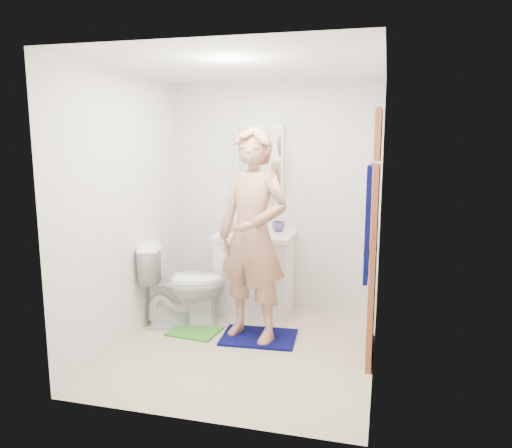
{
  "coord_description": "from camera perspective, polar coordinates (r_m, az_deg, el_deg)",
  "views": [
    {
      "loc": [
        1.13,
        -4.0,
        1.85
      ],
      "look_at": [
        0.03,
        0.25,
        1.07
      ],
      "focal_mm": 35.0,
      "sensor_mm": 36.0,
      "label": 1
    }
  ],
  "objects": [
    {
      "name": "floor",
      "position": [
        4.55,
        -1.17,
        -13.98
      ],
      "size": [
        2.2,
        2.4,
        0.02
      ],
      "primitive_type": "cube",
      "color": "beige",
      "rests_on": "ground"
    },
    {
      "name": "ceiling",
      "position": [
        4.2,
        -1.3,
        17.8
      ],
      "size": [
        2.2,
        2.4,
        0.02
      ],
      "primitive_type": "cube",
      "color": "white",
      "rests_on": "ground"
    },
    {
      "name": "wall_back",
      "position": [
        5.37,
        2.28,
        3.16
      ],
      "size": [
        2.2,
        0.02,
        2.4
      ],
      "primitive_type": "cube",
      "color": "silver",
      "rests_on": "ground"
    },
    {
      "name": "wall_front",
      "position": [
        3.08,
        -7.36,
        -2.11
      ],
      "size": [
        2.2,
        0.02,
        2.4
      ],
      "primitive_type": "cube",
      "color": "silver",
      "rests_on": "ground"
    },
    {
      "name": "wall_left",
      "position": [
        4.63,
        -14.57,
        1.73
      ],
      "size": [
        0.02,
        2.4,
        2.4
      ],
      "primitive_type": "cube",
      "color": "silver",
      "rests_on": "ground"
    },
    {
      "name": "wall_right",
      "position": [
        4.05,
        14.05,
        0.6
      ],
      "size": [
        0.02,
        2.4,
        2.4
      ],
      "primitive_type": "cube",
      "color": "silver",
      "rests_on": "ground"
    },
    {
      "name": "vanity_cabinet",
      "position": [
        5.28,
        -0.06,
        -5.82
      ],
      "size": [
        0.75,
        0.55,
        0.8
      ],
      "primitive_type": "cube",
      "color": "white",
      "rests_on": "floor"
    },
    {
      "name": "countertop",
      "position": [
        5.18,
        -0.06,
        -1.29
      ],
      "size": [
        0.79,
        0.59,
        0.05
      ],
      "primitive_type": "cube",
      "color": "white",
      "rests_on": "vanity_cabinet"
    },
    {
      "name": "sink_basin",
      "position": [
        5.18,
        -0.06,
        -1.13
      ],
      "size": [
        0.4,
        0.4,
        0.03
      ],
      "primitive_type": "cylinder",
      "color": "white",
      "rests_on": "countertop"
    },
    {
      "name": "faucet",
      "position": [
        5.34,
        0.42,
        -0.03
      ],
      "size": [
        0.03,
        0.03,
        0.12
      ],
      "primitive_type": "cylinder",
      "color": "silver",
      "rests_on": "countertop"
    },
    {
      "name": "medicine_cabinet",
      "position": [
        5.3,
        0.55,
        7.41
      ],
      "size": [
        0.5,
        0.12,
        0.7
      ],
      "primitive_type": "cube",
      "color": "white",
      "rests_on": "wall_back"
    },
    {
      "name": "mirror_panel",
      "position": [
        5.24,
        0.39,
        7.38
      ],
      "size": [
        0.46,
        0.01,
        0.66
      ],
      "primitive_type": "cube",
      "color": "white",
      "rests_on": "wall_back"
    },
    {
      "name": "door",
      "position": [
        4.23,
        13.37,
        -1.39
      ],
      "size": [
        0.05,
        0.8,
        2.05
      ],
      "primitive_type": "cube",
      "color": "#A9562E",
      "rests_on": "ground"
    },
    {
      "name": "door_knob",
      "position": [
        3.94,
        12.63,
        -3.33
      ],
      "size": [
        0.07,
        0.07,
        0.07
      ],
      "primitive_type": "sphere",
      "color": "gold",
      "rests_on": "door"
    },
    {
      "name": "towel",
      "position": [
        3.48,
        12.65,
        -0.02
      ],
      "size": [
        0.03,
        0.24,
        0.8
      ],
      "primitive_type": "cube",
      "color": "#080A4E",
      "rests_on": "wall_right"
    },
    {
      "name": "towel_hook",
      "position": [
        3.44,
        13.59,
        6.86
      ],
      "size": [
        0.06,
        0.02,
        0.02
      ],
      "primitive_type": "cylinder",
      "rotation": [
        0.0,
        1.57,
        0.0
      ],
      "color": "silver",
      "rests_on": "wall_right"
    },
    {
      "name": "toilet",
      "position": [
        4.97,
        -8.36,
        -6.77
      ],
      "size": [
        0.92,
        0.71,
        0.83
      ],
      "primitive_type": "imported",
      "rotation": [
        0.0,
        0.0,
        1.92
      ],
      "color": "white",
      "rests_on": "floor"
    },
    {
      "name": "bath_mat",
      "position": [
        4.72,
        0.33,
        -12.81
      ],
      "size": [
        0.71,
        0.53,
        0.02
      ],
      "primitive_type": "cube",
      "rotation": [
        0.0,
        0.0,
        0.07
      ],
      "color": "#080A4E",
      "rests_on": "floor"
    },
    {
      "name": "green_rug",
      "position": [
        4.89,
        -6.99,
        -12.06
      ],
      "size": [
        0.49,
        0.43,
        0.02
      ],
      "primitive_type": "cube",
      "rotation": [
        0.0,
        0.0,
        -0.11
      ],
      "color": "green",
      "rests_on": "floor"
    },
    {
      "name": "soap_dispenser",
      "position": [
        5.21,
        -3.01,
        0.09
      ],
      "size": [
        0.1,
        0.1,
        0.19
      ],
      "primitive_type": "imported",
      "rotation": [
        0.0,
        0.0,
        0.22
      ],
      "color": "#C45B6B",
      "rests_on": "countertop"
    },
    {
      "name": "toothbrush_cup",
      "position": [
        5.25,
        2.59,
        -0.3
      ],
      "size": [
        0.14,
        0.14,
        0.1
      ],
      "primitive_type": "imported",
      "rotation": [
        0.0,
        0.0,
        -0.1
      ],
      "color": "#573D87",
      "rests_on": "countertop"
    },
    {
      "name": "man",
      "position": [
        4.42,
        -0.37,
        -1.35
      ],
      "size": [
        0.8,
        0.65,
        1.9
      ],
      "primitive_type": "imported",
      "rotation": [
        0.0,
        0.0,
        -0.32
      ],
      "color": "tan",
      "rests_on": "bath_mat"
    }
  ]
}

